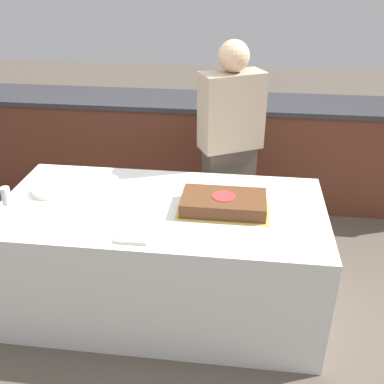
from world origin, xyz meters
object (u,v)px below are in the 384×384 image
(plate_stack, at_px, (51,190))
(wine_glass, at_px, (6,197))
(person_cutting_cake, at_px, (230,152))
(cake, at_px, (223,203))

(plate_stack, xyz_separation_m, wine_glass, (-0.11, -0.31, 0.11))
(wine_glass, xyz_separation_m, person_cutting_cake, (1.17, 0.92, -0.06))
(plate_stack, bearing_deg, cake, -4.32)
(plate_stack, bearing_deg, wine_glass, -108.96)
(cake, bearing_deg, person_cutting_cake, 90.00)
(plate_stack, relative_size, wine_glass, 1.22)
(plate_stack, distance_m, wine_glass, 0.35)
(wine_glass, bearing_deg, person_cutting_cake, 38.32)
(plate_stack, distance_m, person_cutting_cake, 1.22)
(cake, bearing_deg, wine_glass, -168.67)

